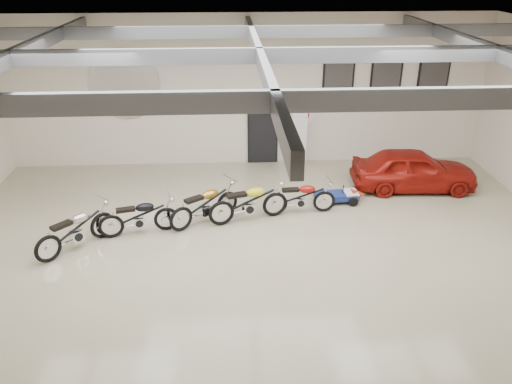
{
  "coord_description": "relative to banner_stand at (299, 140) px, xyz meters",
  "views": [
    {
      "loc": [
        -0.66,
        -10.34,
        6.6
      ],
      "look_at": [
        0.0,
        1.2,
        1.1
      ],
      "focal_mm": 35.0,
      "sensor_mm": 36.0,
      "label": 1
    }
  ],
  "objects": [
    {
      "name": "floor",
      "position": [
        -1.7,
        -5.5,
        -0.97
      ],
      "size": [
        16.0,
        12.0,
        0.01
      ],
      "primitive_type": "cube",
      "color": "tan",
      "rests_on": "ground"
    },
    {
      "name": "ceiling",
      "position": [
        -1.7,
        -5.5,
        4.03
      ],
      "size": [
        16.0,
        12.0,
        0.01
      ],
      "primitive_type": "cube",
      "color": "slate",
      "rests_on": "back_wall"
    },
    {
      "name": "back_wall",
      "position": [
        -1.7,
        0.5,
        1.53
      ],
      "size": [
        16.0,
        0.02,
        5.0
      ],
      "primitive_type": "cube",
      "color": "beige",
      "rests_on": "floor"
    },
    {
      "name": "ceiling_beams",
      "position": [
        -1.7,
        -5.5,
        3.78
      ],
      "size": [
        15.8,
        11.8,
        0.32
      ],
      "primitive_type": null,
      "color": "#5C5D64",
      "rests_on": "ceiling"
    },
    {
      "name": "door",
      "position": [
        -1.2,
        0.45,
        0.08
      ],
      "size": [
        0.92,
        0.08,
        2.1
      ],
      "primitive_type": "cube",
      "color": "black",
      "rests_on": "back_wall"
    },
    {
      "name": "logo_plaque",
      "position": [
        -5.7,
        0.45,
        1.83
      ],
      "size": [
        2.3,
        0.06,
        1.16
      ],
      "primitive_type": null,
      "color": "silver",
      "rests_on": "back_wall"
    },
    {
      "name": "poster_left",
      "position": [
        1.3,
        0.46,
        2.13
      ],
      "size": [
        1.05,
        0.08,
        1.35
      ],
      "primitive_type": null,
      "color": "black",
      "rests_on": "back_wall"
    },
    {
      "name": "poster_mid",
      "position": [
        2.9,
        0.46,
        2.13
      ],
      "size": [
        1.05,
        0.08,
        1.35
      ],
      "primitive_type": null,
      "color": "black",
      "rests_on": "back_wall"
    },
    {
      "name": "poster_right",
      "position": [
        4.5,
        0.46,
        2.13
      ],
      "size": [
        1.05,
        0.08,
        1.35
      ],
      "primitive_type": null,
      "color": "black",
      "rests_on": "back_wall"
    },
    {
      "name": "oil_sign",
      "position": [
        0.2,
        0.45,
        0.73
      ],
      "size": [
        0.72,
        0.1,
        0.72
      ],
      "primitive_type": null,
      "color": "white",
      "rests_on": "back_wall"
    },
    {
      "name": "banner_stand",
      "position": [
        0.0,
        0.0,
        0.0
      ],
      "size": [
        0.55,
        0.26,
        1.94
      ],
      "primitive_type": null,
      "rotation": [
        0.0,
        0.0,
        0.1
      ],
      "color": "white",
      "rests_on": "floor"
    },
    {
      "name": "motorcycle_silver",
      "position": [
        -6.17,
        -5.01,
        -0.42
      ],
      "size": [
        1.94,
        2.0,
        1.11
      ],
      "primitive_type": null,
      "rotation": [
        0.0,
        0.0,
        0.82
      ],
      "color": "silver",
      "rests_on": "floor"
    },
    {
      "name": "motorcycle_black",
      "position": [
        -4.74,
        -4.35,
        -0.45
      ],
      "size": [
        2.1,
        1.08,
        1.04
      ],
      "primitive_type": null,
      "rotation": [
        0.0,
        0.0,
        0.24
      ],
      "color": "silver",
      "rests_on": "floor"
    },
    {
      "name": "motorcycle_gold",
      "position": [
        -3.06,
        -3.82,
        -0.42
      ],
      "size": [
        2.11,
        1.76,
        1.1
      ],
      "primitive_type": null,
      "rotation": [
        0.0,
        0.0,
        0.62
      ],
      "color": "silver",
      "rests_on": "floor"
    },
    {
      "name": "motorcycle_yellow",
      "position": [
        -1.87,
        -3.78,
        -0.4
      ],
      "size": [
        2.3,
        1.28,
        1.14
      ],
      "primitive_type": null,
      "rotation": [
        0.0,
        0.0,
        0.29
      ],
      "color": "silver",
      "rests_on": "floor"
    },
    {
      "name": "motorcycle_red",
      "position": [
        -0.4,
        -3.42,
        -0.47
      ],
      "size": [
        1.97,
        0.7,
        1.01
      ],
      "primitive_type": null,
      "rotation": [
        0.0,
        0.0,
        0.05
      ],
      "color": "silver",
      "rests_on": "floor"
    },
    {
      "name": "go_kart",
      "position": [
        0.88,
        -2.83,
        -0.69
      ],
      "size": [
        1.59,
        0.8,
        0.56
      ],
      "primitive_type": null,
      "rotation": [
        0.0,
        0.0,
        0.07
      ],
      "color": "navy",
      "rests_on": "floor"
    },
    {
      "name": "vintage_car",
      "position": [
        3.29,
        -2.0,
        -0.33
      ],
      "size": [
        1.71,
        3.83,
        1.28
      ],
      "primitive_type": "imported",
      "rotation": [
        0.0,
        0.0,
        1.52
      ],
      "color": "maroon",
      "rests_on": "floor"
    }
  ]
}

